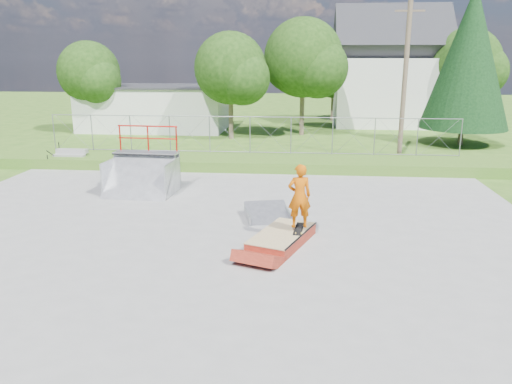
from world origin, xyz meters
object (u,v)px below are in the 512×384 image
grind_box (282,238)px  flat_bank_ramp (267,213)px  skater (299,199)px  quarter_pipe (140,162)px

grind_box → flat_bank_ramp: (-0.55, 2.18, 0.03)m
grind_box → skater: 1.22m
flat_bank_ramp → skater: skater is taller
flat_bank_ramp → skater: (1.01, -2.01, 1.09)m
grind_box → skater: (0.46, 0.17, 1.12)m
grind_box → skater: bearing=40.7°
skater → grind_box: bearing=8.7°
flat_bank_ramp → skater: bearing=-77.0°
grind_box → quarter_pipe: quarter_pipe is taller
grind_box → flat_bank_ramp: bearing=124.5°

